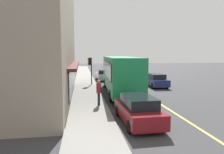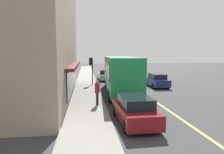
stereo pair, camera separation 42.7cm
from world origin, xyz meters
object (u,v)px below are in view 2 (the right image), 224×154
at_px(car_navy, 157,80).
at_px(pedestrian_at_corner, 97,90).
at_px(car_silver, 105,75).
at_px(car_maroon, 135,110).
at_px(bus, 120,73).
at_px(traffic_light, 91,64).

relative_size(car_navy, pedestrian_at_corner, 2.36).
xyz_separation_m(car_navy, pedestrian_at_corner, (-8.30, 7.31, 0.51)).
height_order(car_silver, car_maroon, same).
bearing_deg(pedestrian_at_corner, car_silver, -7.21).
bearing_deg(bus, pedestrian_at_corner, 153.64).
height_order(car_navy, pedestrian_at_corner, pedestrian_at_corner).
relative_size(bus, car_silver, 2.60).
bearing_deg(traffic_light, car_silver, -22.75).
xyz_separation_m(car_silver, pedestrian_at_corner, (-15.04, 1.90, 0.51)).
relative_size(bus, traffic_light, 3.51).
bearing_deg(car_silver, car_navy, -141.28).
height_order(traffic_light, pedestrian_at_corner, traffic_light).
xyz_separation_m(bus, car_maroon, (-8.59, 0.59, -1.24)).
relative_size(bus, car_maroon, 2.58).
relative_size(traffic_light, car_navy, 0.74).
distance_m(car_silver, car_navy, 8.65).
bearing_deg(car_maroon, bus, -3.92).
distance_m(bus, car_silver, 10.22).
bearing_deg(traffic_light, bus, -153.45).
xyz_separation_m(car_silver, car_maroon, (-18.72, 0.06, 0.00)).
bearing_deg(car_silver, car_maroon, 179.83).
distance_m(traffic_light, car_navy, 7.90).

